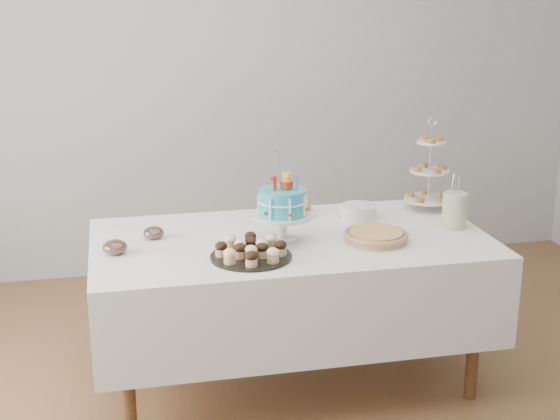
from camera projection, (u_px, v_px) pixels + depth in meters
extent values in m
plane|color=brown|center=(305.00, 409.00, 3.73)|extent=(5.00, 5.00, 0.00)
cube|color=#ACAFB1|center=(234.00, 76.00, 5.22)|extent=(5.00, 0.04, 2.70)
cube|color=silver|center=(291.00, 280.00, 3.86)|extent=(1.92, 1.02, 0.45)
cylinder|color=brown|center=(127.00, 371.00, 3.40)|extent=(0.06, 0.06, 0.67)
cylinder|color=brown|center=(474.00, 335.00, 3.74)|extent=(0.06, 0.06, 0.67)
cylinder|color=brown|center=(123.00, 304.00, 4.10)|extent=(0.06, 0.06, 0.67)
cylinder|color=brown|center=(416.00, 279.00, 4.43)|extent=(0.06, 0.06, 0.67)
cylinder|color=teal|center=(282.00, 202.00, 3.68)|extent=(0.22, 0.22, 0.12)
torus|color=white|center=(282.00, 201.00, 3.68)|extent=(0.24, 0.24, 0.01)
cube|color=red|center=(275.00, 183.00, 3.64)|extent=(0.02, 0.02, 0.07)
cylinder|color=blue|center=(297.00, 183.00, 3.65)|extent=(0.01, 0.01, 0.07)
cylinder|color=silver|center=(278.00, 170.00, 3.67)|extent=(0.00, 0.00, 0.17)
cylinder|color=gold|center=(278.00, 151.00, 3.64)|extent=(0.04, 0.04, 0.01)
cylinder|color=black|center=(251.00, 257.00, 3.51)|extent=(0.37, 0.37, 0.01)
ellipsoid|color=black|center=(235.00, 247.00, 3.48)|extent=(0.06, 0.06, 0.04)
ellipsoid|color=#F1E9BB|center=(267.00, 244.00, 3.51)|extent=(0.06, 0.06, 0.04)
cylinder|color=tan|center=(376.00, 238.00, 3.73)|extent=(0.29, 0.29, 0.04)
cylinder|color=tan|center=(376.00, 233.00, 3.72)|extent=(0.26, 0.26, 0.02)
torus|color=tan|center=(376.00, 234.00, 3.73)|extent=(0.31, 0.31, 0.02)
cylinder|color=silver|center=(430.00, 168.00, 4.19)|extent=(0.01, 0.01, 0.46)
cylinder|color=silver|center=(428.00, 199.00, 4.24)|extent=(0.26, 0.26, 0.01)
cylinder|color=silver|center=(430.00, 171.00, 4.20)|extent=(0.21, 0.21, 0.01)
cylinder|color=silver|center=(431.00, 142.00, 4.15)|extent=(0.16, 0.16, 0.01)
torus|color=silver|center=(432.00, 122.00, 4.12)|extent=(0.05, 0.01, 0.05)
cylinder|color=silver|center=(359.00, 212.00, 4.08)|extent=(0.19, 0.19, 0.07)
cylinder|color=silver|center=(293.00, 213.00, 4.16)|extent=(0.26, 0.26, 0.01)
ellipsoid|color=silver|center=(115.00, 247.00, 3.56)|extent=(0.11, 0.11, 0.07)
cylinder|color=#621008|center=(115.00, 248.00, 3.56)|extent=(0.08, 0.08, 0.03)
ellipsoid|color=silver|center=(154.00, 233.00, 3.77)|extent=(0.10, 0.10, 0.06)
cylinder|color=#621008|center=(154.00, 234.00, 3.77)|extent=(0.07, 0.07, 0.03)
cylinder|color=beige|center=(454.00, 210.00, 3.92)|extent=(0.12, 0.12, 0.18)
cylinder|color=beige|center=(467.00, 207.00, 3.91)|extent=(0.01, 0.01, 0.10)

